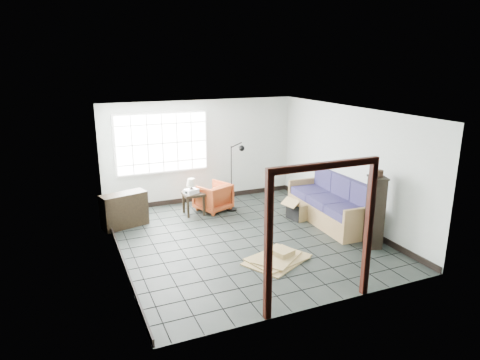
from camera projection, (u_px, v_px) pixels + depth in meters
name	position (u px, v px, depth m)	size (l,w,h in m)	color
ground	(245.00, 238.00, 8.81)	(5.50, 5.50, 0.00)	black
room_shell	(244.00, 159.00, 8.38)	(5.02, 5.52, 2.61)	beige
window_panel	(162.00, 143.00, 10.38)	(2.32, 0.08, 1.52)	silver
doorway_trim	(322.00, 218.00, 6.05)	(1.80, 0.08, 2.20)	#34120B
futon_sofa	(333.00, 206.00, 9.64)	(0.98, 2.41, 1.05)	olive
armchair	(213.00, 196.00, 10.36)	(0.73, 0.68, 0.75)	brown
side_table	(193.00, 197.00, 10.09)	(0.48, 0.48, 0.53)	black
table_lamp	(191.00, 183.00, 9.97)	(0.23, 0.23, 0.36)	black
projector	(191.00, 191.00, 10.00)	(0.36, 0.32, 0.11)	silver
floor_lamp	(236.00, 175.00, 10.19)	(0.45, 0.44, 1.70)	black
console_shelf	(124.00, 210.00, 9.35)	(1.04, 0.63, 0.76)	black
tall_shelf	(375.00, 212.00, 8.24)	(0.40, 0.46, 1.43)	black
pot	(379.00, 173.00, 8.06)	(0.18, 0.18, 0.12)	black
open_box	(302.00, 210.00, 9.92)	(0.98, 0.61, 0.52)	#99804A
cardboard_pile	(278.00, 258.00, 7.84)	(1.40, 1.26, 0.17)	#99804A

